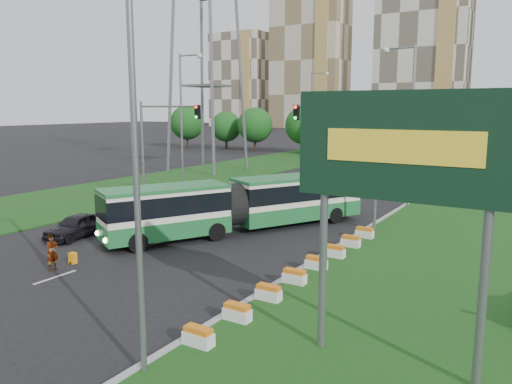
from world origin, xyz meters
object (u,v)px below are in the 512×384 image
Objects in this scene: articulated_bus at (238,203)px; pedestrian at (52,252)px; car_left_far at (193,197)px; shopping_trolley at (73,258)px; billboard at (402,159)px; traffic_mast_left at (158,136)px; traffic_mast_median at (352,143)px; car_left_near at (76,226)px.

pedestrian is at bearing -77.49° from articulated_bus.
shopping_trolley is (3.74, -13.98, -0.53)m from car_left_far.
billboard is 17.02m from pedestrian.
articulated_bus reaches higher than car_left_far.
traffic_mast_median is at bearing 3.77° from traffic_mast_left.
shopping_trolley is at bearing -64.19° from traffic_mast_left.
traffic_mast_median reaches higher than car_left_near.
traffic_mast_median reaches higher than pedestrian.
pedestrian reaches higher than car_left_near.
car_left_far reaches higher than car_left_near.
shopping_trolley is at bearing 4.38° from pedestrian.
billboard is 1.64× the size of car_left_far.
car_left_near is at bearing -109.72° from articulated_bus.
traffic_mast_median is 17.34m from car_left_near.
billboard is 17.34m from shopping_trolley.
pedestrian is 3.16× the size of shopping_trolley.
traffic_mast_median is 13.29m from car_left_far.
billboard is 25.97m from car_left_far.
pedestrian is (-16.16, 0.59, -5.30)m from billboard.
articulated_bus is at bearing -19.89° from traffic_mast_left.
billboard reaches higher than car_left_near.
billboard is at bearing -13.16° from articulated_bus.
billboard is 27.16m from traffic_mast_left.
traffic_mast_median is 17.48m from shopping_trolley.
billboard is 14.56× the size of shopping_trolley.
car_left_far is 8.89× the size of shopping_trolley.
articulated_bus is 9.71× the size of pedestrian.
traffic_mast_median is at bearing 2.23° from car_left_far.
traffic_mast_median is 4.61× the size of pedestrian.
articulated_bus is 30.64× the size of shopping_trolley.
traffic_mast_median is 1.00× the size of traffic_mast_left.
car_left_far is 14.48m from shopping_trolley.
traffic_mast_left reaches higher than car_left_near.
billboard and traffic_mast_left have the same top height.
car_left_far is at bearing 141.76° from billboard.
billboard reaches higher than shopping_trolley.
traffic_mast_left reaches higher than shopping_trolley.
shopping_trolley is (-8.74, -14.26, -5.08)m from traffic_mast_median.
articulated_bus is 8.11m from car_left_far.
car_left_far is (-6.89, 4.18, -0.89)m from articulated_bus.
traffic_mast_median is 8.03m from articulated_bus.
articulated_bus is (-5.59, -4.46, -3.65)m from traffic_mast_median.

